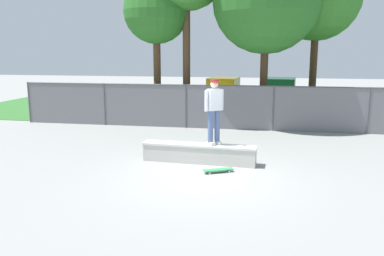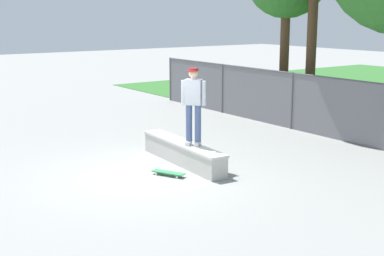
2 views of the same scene
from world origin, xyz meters
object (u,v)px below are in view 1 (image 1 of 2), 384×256
Objects in this scene: skateboard at (218,170)px; car_yellow at (223,92)px; car_green at (280,93)px; concrete_ledge at (199,153)px; tree_near_left at (156,12)px; skateboarder at (214,109)px.

car_yellow reaches higher than skateboard.
skateboard is 13.05m from car_yellow.
car_green is at bearing 81.21° from skateboard.
skateboard is 13.28m from car_green.
tree_near_left is at bearing 115.00° from concrete_ledge.
skateboarder reaches higher than skateboard.
car_yellow is (-1.23, 12.97, 0.77)m from skateboard.
concrete_ledge is 1.37m from skateboarder.
tree_near_left is at bearing -111.54° from car_yellow.
car_yellow is 3.26m from car_green.
tree_near_left reaches higher than car_yellow.
tree_near_left is (-3.32, 6.19, 3.24)m from skateboarder.
concrete_ledge is at bearing -102.38° from car_green.
car_yellow is 1.00× the size of car_green.
concrete_ledge is 8.22m from tree_near_left.
skateboarder is 7.74m from tree_near_left.
skateboarder is 12.16m from car_yellow.
skateboarder is 0.42× the size of car_green.
tree_near_left reaches higher than skateboard.
car_green is at bearing 2.40° from car_yellow.
tree_near_left is at bearing -132.74° from car_green.
concrete_ledge is 12.56m from car_green.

